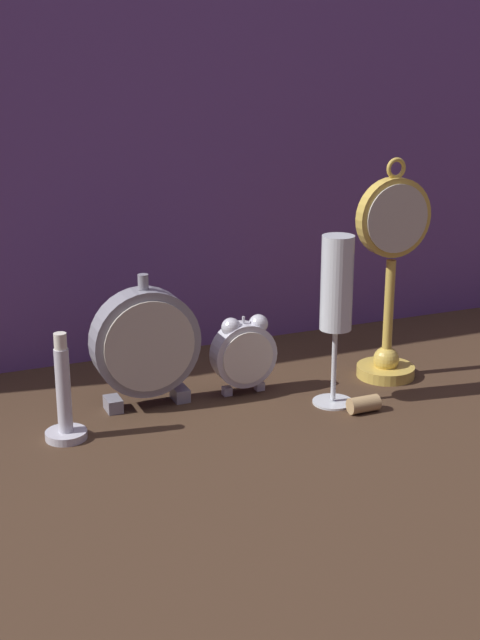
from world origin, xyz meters
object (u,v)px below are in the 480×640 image
object	(u,v)px
mantel_clock_silver	(146,344)
brass_candlestick	(64,405)
alarm_clock_twin_bell	(244,351)
wine_cork	(364,404)
champagne_flute	(336,295)
pocket_watch_on_stand	(391,280)

from	to	relation	value
mantel_clock_silver	brass_candlestick	size ratio (longest dim) A/B	1.33
alarm_clock_twin_bell	wine_cork	bearing A→B (deg)	-45.86
champagne_flute	wine_cork	size ratio (longest dim) A/B	5.53
mantel_clock_silver	champagne_flute	world-z (taller)	champagne_flute
wine_cork	champagne_flute	bearing A→B (deg)	118.24
mantel_clock_silver	wine_cork	size ratio (longest dim) A/B	4.35
alarm_clock_twin_bell	champagne_flute	distance (m)	0.16
mantel_clock_silver	pocket_watch_on_stand	bearing A→B (deg)	-5.16
pocket_watch_on_stand	champagne_flute	world-z (taller)	pocket_watch_on_stand
pocket_watch_on_stand	mantel_clock_silver	size ratio (longest dim) A/B	1.75
champagne_flute	wine_cork	xyz separation A→B (m)	(0.02, -0.04, -0.14)
mantel_clock_silver	wine_cork	world-z (taller)	mantel_clock_silver
pocket_watch_on_stand	alarm_clock_twin_bell	xyz separation A→B (m)	(-0.22, 0.02, -0.09)
pocket_watch_on_stand	champagne_flute	distance (m)	0.13
pocket_watch_on_stand	wine_cork	bearing A→B (deg)	-133.84
pocket_watch_on_stand	alarm_clock_twin_bell	distance (m)	0.23
wine_cork	pocket_watch_on_stand	bearing A→B (deg)	46.16
brass_candlestick	wine_cork	world-z (taller)	brass_candlestick
mantel_clock_silver	wine_cork	xyz separation A→B (m)	(0.26, -0.13, -0.08)
champagne_flute	mantel_clock_silver	bearing A→B (deg)	158.94
pocket_watch_on_stand	brass_candlestick	size ratio (longest dim) A/B	2.32
mantel_clock_silver	champagne_flute	size ratio (longest dim) A/B	0.79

